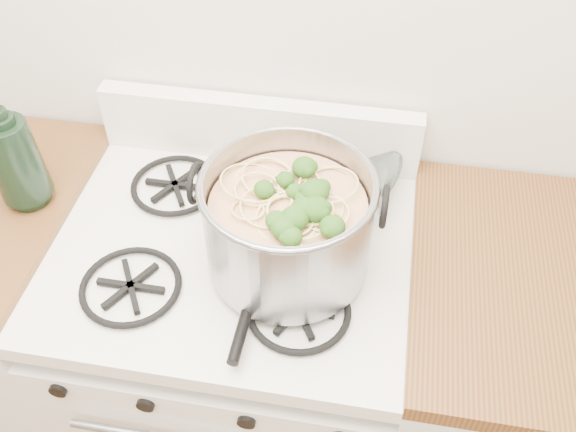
{
  "coord_description": "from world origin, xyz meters",
  "views": [
    {
      "loc": [
        0.28,
        0.39,
        1.93
      ],
      "look_at": [
        0.13,
        1.23,
        1.05
      ],
      "focal_mm": 40.0,
      "sensor_mm": 36.0,
      "label": 1
    }
  ],
  "objects_px": {
    "spatula": "(263,255)",
    "gas_range": "(242,363)",
    "glass_bowl": "(343,182)",
    "bottle": "(12,149)",
    "stock_pot": "(288,225)"
  },
  "relations": [
    {
      "from": "spatula",
      "to": "gas_range",
      "type": "bearing_deg",
      "value": 152.98
    },
    {
      "from": "glass_bowl",
      "to": "bottle",
      "type": "bearing_deg",
      "value": -166.82
    },
    {
      "from": "spatula",
      "to": "glass_bowl",
      "type": "bearing_deg",
      "value": 61.73
    },
    {
      "from": "stock_pot",
      "to": "bottle",
      "type": "relative_size",
      "value": 1.25
    },
    {
      "from": "glass_bowl",
      "to": "bottle",
      "type": "relative_size",
      "value": 0.33
    },
    {
      "from": "gas_range",
      "to": "bottle",
      "type": "distance_m",
      "value": 0.79
    },
    {
      "from": "glass_bowl",
      "to": "bottle",
      "type": "distance_m",
      "value": 0.71
    },
    {
      "from": "spatula",
      "to": "bottle",
      "type": "height_order",
      "value": "bottle"
    },
    {
      "from": "stock_pot",
      "to": "glass_bowl",
      "type": "relative_size",
      "value": 3.78
    },
    {
      "from": "spatula",
      "to": "bottle",
      "type": "relative_size",
      "value": 1.06
    },
    {
      "from": "stock_pot",
      "to": "gas_range",
      "type": "bearing_deg",
      "value": 164.86
    },
    {
      "from": "gas_range",
      "to": "bottle",
      "type": "xyz_separation_m",
      "value": [
        -0.47,
        0.04,
        0.63
      ]
    },
    {
      "from": "gas_range",
      "to": "bottle",
      "type": "height_order",
      "value": "bottle"
    },
    {
      "from": "spatula",
      "to": "glass_bowl",
      "type": "relative_size",
      "value": 3.21
    },
    {
      "from": "stock_pot",
      "to": "spatula",
      "type": "height_order",
      "value": "stock_pot"
    }
  ]
}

